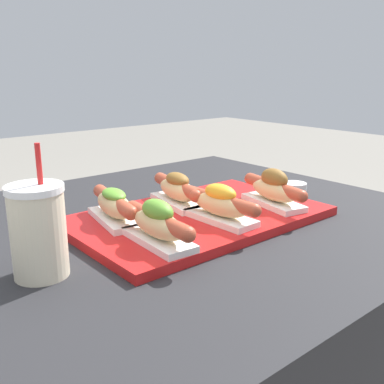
# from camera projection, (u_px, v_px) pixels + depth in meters

# --- Properties ---
(patio_table) EXTENTS (1.04, 0.91, 0.68)m
(patio_table) POSITION_uv_depth(u_px,v_px,m) (180.00, 357.00, 1.03)
(patio_table) COLOR #232326
(patio_table) RESTS_ON ground_plane
(serving_tray) EXTENTS (0.51, 0.32, 0.02)m
(serving_tray) POSITION_uv_depth(u_px,v_px,m) (198.00, 217.00, 0.92)
(serving_tray) COLOR red
(serving_tray) RESTS_ON patio_table
(hot_dog_0) EXTENTS (0.07, 0.20, 0.08)m
(hot_dog_0) POSITION_uv_depth(u_px,v_px,m) (158.00, 223.00, 0.75)
(hot_dog_0) COLOR white
(hot_dog_0) RESTS_ON serving_tray
(hot_dog_1) EXTENTS (0.07, 0.20, 0.07)m
(hot_dog_1) POSITION_uv_depth(u_px,v_px,m) (220.00, 204.00, 0.86)
(hot_dog_1) COLOR white
(hot_dog_1) RESTS_ON serving_tray
(hot_dog_2) EXTENTS (0.09, 0.19, 0.08)m
(hot_dog_2) POSITION_uv_depth(u_px,v_px,m) (274.00, 189.00, 0.96)
(hot_dog_2) COLOR white
(hot_dog_2) RESTS_ON serving_tray
(hot_dog_3) EXTENTS (0.09, 0.19, 0.06)m
(hot_dog_3) POSITION_uv_depth(u_px,v_px,m) (114.00, 205.00, 0.86)
(hot_dog_3) COLOR white
(hot_dog_3) RESTS_ON serving_tray
(hot_dog_4) EXTENTS (0.09, 0.19, 0.07)m
(hot_dog_4) POSITION_uv_depth(u_px,v_px,m) (177.00, 190.00, 0.96)
(hot_dog_4) COLOR white
(hot_dog_4) RESTS_ON serving_tray
(sauce_bowl) EXTENTS (0.06, 0.06, 0.02)m
(sauce_bowl) POSITION_uv_depth(u_px,v_px,m) (295.00, 186.00, 1.15)
(sauce_bowl) COLOR silver
(sauce_bowl) RESTS_ON patio_table
(drink_cup) EXTENTS (0.08, 0.08, 0.20)m
(drink_cup) POSITION_uv_depth(u_px,v_px,m) (38.00, 231.00, 0.66)
(drink_cup) COLOR beige
(drink_cup) RESTS_ON patio_table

